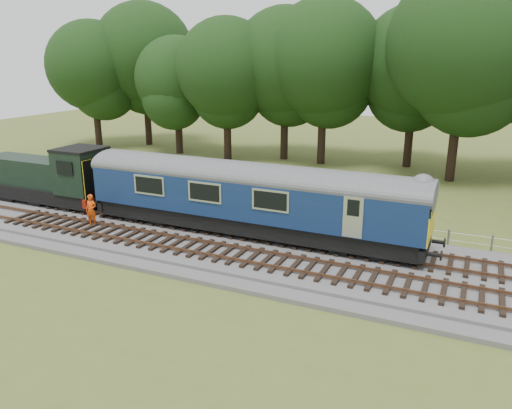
% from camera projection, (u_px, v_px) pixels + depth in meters
% --- Properties ---
extents(ground, '(120.00, 120.00, 0.00)m').
position_uv_depth(ground, '(306.00, 260.00, 23.78)').
color(ground, '#536324').
rests_on(ground, ground).
extents(ballast, '(70.00, 7.00, 0.35)m').
position_uv_depth(ballast, '(306.00, 257.00, 23.73)').
color(ballast, '#4C4C4F').
rests_on(ballast, ground).
extents(track_north, '(67.20, 2.40, 0.21)m').
position_uv_depth(track_north, '(316.00, 243.00, 24.89)').
color(track_north, black).
rests_on(track_north, ballast).
extents(track_south, '(67.20, 2.40, 0.21)m').
position_uv_depth(track_south, '(295.00, 265.00, 22.27)').
color(track_south, black).
rests_on(track_south, ballast).
extents(fence, '(64.00, 0.12, 1.00)m').
position_uv_depth(fence, '(333.00, 231.00, 27.71)').
color(fence, '#6B6054').
rests_on(fence, ground).
extents(tree_line, '(70.00, 8.00, 18.00)m').
position_uv_depth(tree_line, '(389.00, 169.00, 42.96)').
color(tree_line, black).
rests_on(tree_line, ground).
extents(dmu_railcar, '(18.05, 2.86, 3.88)m').
position_uv_depth(dmu_railcar, '(249.00, 192.00, 25.71)').
color(dmu_railcar, black).
rests_on(dmu_railcar, ground).
extents(shunter_loco, '(8.92, 2.60, 3.38)m').
position_uv_depth(shunter_loco, '(50.00, 178.00, 31.42)').
color(shunter_loco, black).
rests_on(shunter_loco, ground).
extents(worker, '(0.69, 0.49, 1.77)m').
position_uv_depth(worker, '(91.00, 210.00, 27.35)').
color(worker, '#E9470C').
rests_on(worker, ballast).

